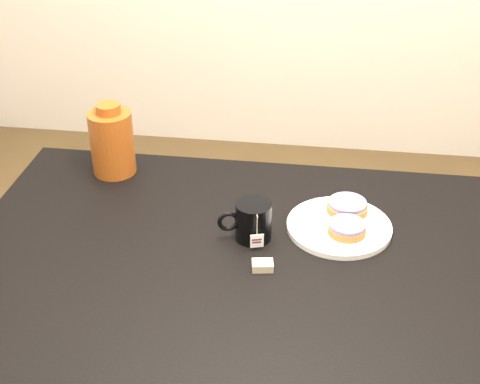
# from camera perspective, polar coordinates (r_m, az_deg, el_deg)

# --- Properties ---
(table) EXTENTS (1.40, 0.90, 0.75)m
(table) POSITION_cam_1_polar(r_m,az_deg,el_deg) (1.50, 2.72, -8.73)
(table) COLOR black
(table) RESTS_ON ground_plane
(plate) EXTENTS (0.24, 0.24, 0.02)m
(plate) POSITION_cam_1_polar(r_m,az_deg,el_deg) (1.57, 8.45, -2.87)
(plate) COLOR white
(plate) RESTS_ON table
(bagel_back) EXTENTS (0.14, 0.14, 0.03)m
(bagel_back) POSITION_cam_1_polar(r_m,az_deg,el_deg) (1.61, 9.14, -1.22)
(bagel_back) COLOR brown
(bagel_back) RESTS_ON plate
(bagel_front) EXTENTS (0.12, 0.12, 0.03)m
(bagel_front) POSITION_cam_1_polar(r_m,az_deg,el_deg) (1.53, 9.11, -3.07)
(bagel_front) COLOR brown
(bagel_front) RESTS_ON plate
(mug) EXTENTS (0.13, 0.10, 0.09)m
(mug) POSITION_cam_1_polar(r_m,az_deg,el_deg) (1.50, 1.08, -2.48)
(mug) COLOR black
(mug) RESTS_ON table
(teabag_pouch) EXTENTS (0.05, 0.04, 0.02)m
(teabag_pouch) POSITION_cam_1_polar(r_m,az_deg,el_deg) (1.43, 1.94, -6.29)
(teabag_pouch) COLOR #C6B793
(teabag_pouch) RESTS_ON table
(bagel_package) EXTENTS (0.12, 0.12, 0.19)m
(bagel_package) POSITION_cam_1_polar(r_m,az_deg,el_deg) (1.77, -10.87, 4.25)
(bagel_package) COLOR #682A0D
(bagel_package) RESTS_ON table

